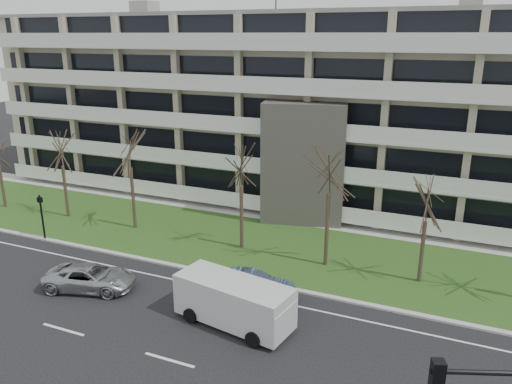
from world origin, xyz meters
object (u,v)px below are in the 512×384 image
at_px(blue_sedan, 252,287).
at_px(pedestrian_signal, 41,212).
at_px(silver_pickup, 90,277).
at_px(white_van, 235,299).

bearing_deg(blue_sedan, pedestrian_signal, 71.27).
xyz_separation_m(silver_pickup, white_van, (8.96, -0.04, 0.67)).
bearing_deg(white_van, blue_sedan, 104.61).
relative_size(silver_pickup, white_van, 0.81).
bearing_deg(blue_sedan, white_van, 172.06).
distance_m(blue_sedan, pedestrian_signal, 16.57).
bearing_deg(pedestrian_signal, white_van, -4.96).
xyz_separation_m(blue_sedan, white_van, (0.19, -2.47, 0.61)).
height_order(white_van, pedestrian_signal, pedestrian_signal).
distance_m(white_van, pedestrian_signal, 17.17).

